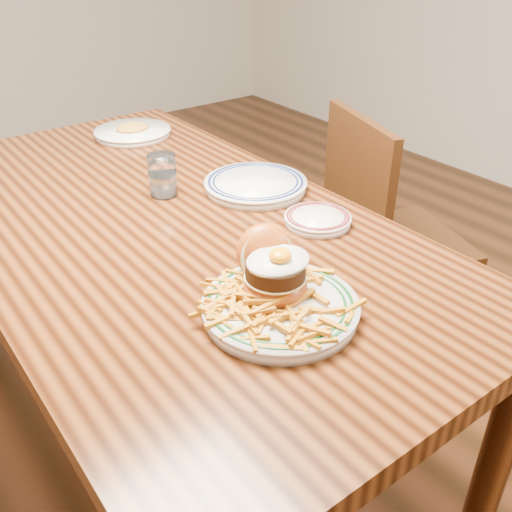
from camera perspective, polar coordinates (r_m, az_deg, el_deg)
floor at (r=1.82m, az=-7.41°, el=-17.74°), size 6.00×6.00×0.00m
table at (r=1.40m, az=-9.19°, el=0.56°), size 0.85×1.60×0.75m
chair_right at (r=1.93m, az=12.58°, el=2.21°), size 0.51×0.51×0.86m
main_plate at (r=1.01m, az=2.19°, el=-3.69°), size 0.28×0.30×0.13m
side_plate at (r=1.32m, az=6.19°, el=3.70°), size 0.15×0.15×0.02m
rear_plate at (r=1.48m, az=-0.04°, el=7.19°), size 0.27×0.27×0.03m
water_glass at (r=1.46m, az=-9.30°, el=7.73°), size 0.07×0.07×0.11m
far_plate at (r=1.92m, az=-12.24°, el=12.04°), size 0.24×0.24×0.04m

